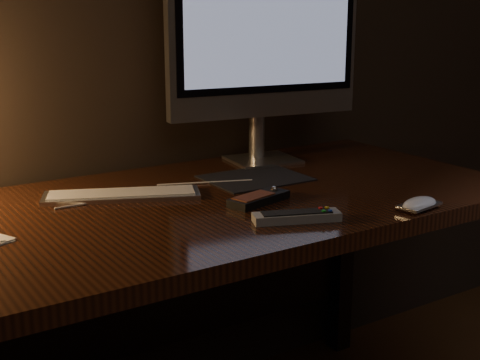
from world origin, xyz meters
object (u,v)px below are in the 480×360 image
media_remote (259,198)px  tv_remote (297,216)px  keyboard (122,195)px  desk (186,243)px  monitor (265,36)px  mouse (419,206)px

media_remote → tv_remote: size_ratio=0.88×
keyboard → tv_remote: bearing=-33.5°
desk → media_remote: size_ratio=9.51×
monitor → mouse: bearing=-80.4°
keyboard → tv_remote: (0.24, -0.37, 0.00)m
desk → keyboard: (-0.14, 0.05, 0.14)m
keyboard → tv_remote: tv_remote is taller
monitor → media_remote: monitor is taller
tv_remote → mouse: bearing=5.0°
keyboard → media_remote: size_ratio=2.20×
mouse → media_remote: bearing=129.1°
monitor → tv_remote: (-0.27, -0.50, -0.35)m
desk → keyboard: bearing=159.9°
tv_remote → monitor: bearing=83.9°
desk → media_remote: 0.24m
desk → monitor: (0.36, 0.18, 0.49)m
monitor → keyboard: monitor is taller
desk → keyboard: size_ratio=4.32×
desk → tv_remote: 0.36m
desk → mouse: size_ratio=15.36×
desk → mouse: 0.57m
mouse → media_remote: 0.36m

